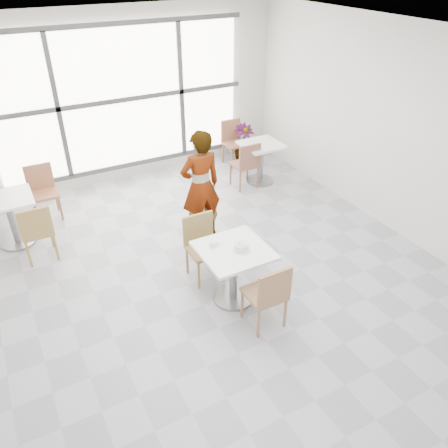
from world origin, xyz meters
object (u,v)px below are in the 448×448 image
chair_near (269,293)px  bg_chair_right_far (233,139)px  bg_chair_left_near (37,230)px  plant_right (244,143)px  oatmeal_bowl (241,247)px  bg_table_right (261,157)px  bg_chair_right_near (247,163)px  chair_far (202,242)px  coffee_cup (214,244)px  bg_table_left (11,214)px  main_table (234,265)px  person (201,186)px  bg_chair_left_far (42,188)px

chair_near → bg_chair_right_far: same height
bg_chair_left_near → plant_right: 4.54m
oatmeal_bowl → bg_chair_right_far: size_ratio=0.24×
bg_table_right → bg_chair_right_near: size_ratio=0.86×
bg_chair_left_near → bg_chair_right_far: (3.99, 1.65, 0.00)m
chair_far → coffee_cup: bearing=-98.0°
coffee_cup → chair_near: bearing=-70.0°
coffee_cup → bg_table_left: coffee_cup is taller
bg_chair_right_near → bg_chair_right_far: same height
chair_far → oatmeal_bowl: 0.77m
main_table → chair_near: bearing=-80.5°
oatmeal_bowl → bg_chair_right_far: bg_chair_right_far is taller
bg_table_left → bg_table_right: bearing=0.2°
bg_table_right → plant_right: bearing=77.7°
main_table → person: bearing=79.3°
chair_near → bg_chair_left_far: (-1.79, 3.82, 0.00)m
chair_near → bg_chair_left_near: size_ratio=1.00×
chair_far → bg_chair_right_near: (1.79, 1.88, 0.00)m
oatmeal_bowl → bg_chair_right_far: bearing=62.1°
coffee_cup → bg_chair_right_near: bg_chair_right_near is taller
coffee_cup → bg_table_right: bearing=47.7°
person → bg_table_right: (1.77, 1.14, -0.35)m
chair_far → bg_chair_right_near: 2.60m
coffee_cup → bg_chair_right_far: bg_chair_right_far is taller
chair_near → bg_chair_right_far: size_ratio=1.00×
bg_table_left → bg_chair_right_far: size_ratio=0.86×
bg_chair_left_far → bg_chair_right_far: same height
bg_table_left → bg_table_right: same height
main_table → bg_chair_left_far: (-1.69, 3.21, -0.02)m
main_table → plant_right: size_ratio=1.06×
oatmeal_bowl → bg_chair_left_far: (-1.77, 3.26, -0.29)m
bg_chair_right_near → plant_right: bg_chair_right_near is taller
coffee_cup → bg_chair_left_near: bg_chair_left_near is taller
person → bg_chair_left_near: person is taller
chair_near → bg_chair_left_near: 3.31m
bg_chair_left_near → plant_right: bg_chair_left_near is taller
plant_right → chair_far: bearing=-128.6°
bg_table_right → oatmeal_bowl: bearing=-126.5°
plant_right → bg_chair_right_far: bearing=179.6°
coffee_cup → plant_right: coffee_cup is taller
oatmeal_bowl → bg_table_right: bearing=53.5°
chair_far → bg_table_left: 2.89m
main_table → coffee_cup: 0.36m
plant_right → chair_near: bearing=-117.1°
main_table → oatmeal_bowl: size_ratio=3.81×
plant_right → bg_table_right: bearing=-102.3°
oatmeal_bowl → coffee_cup: oatmeal_bowl is taller
bg_chair_left_near → bg_chair_left_far: same height
coffee_cup → person: size_ratio=0.09×
main_table → bg_chair_left_near: 2.78m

